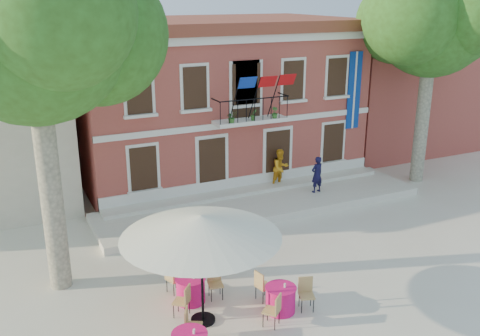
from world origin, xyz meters
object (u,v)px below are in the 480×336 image
Objects in this scene: pedestrian_navy at (317,174)px; cafe_table_1 at (281,298)px; plane_tree_east at (433,20)px; pedestrian_orange at (281,168)px; plane_tree_west at (32,30)px; patio_umbrella at (201,227)px; cafe_table_3 at (191,289)px.

cafe_table_1 is (-5.76, -7.03, -0.68)m from pedestrian_navy.
plane_tree_east is 9.37m from pedestrian_orange.
pedestrian_navy is 0.88× the size of cafe_table_1.
plane_tree_east is at bearing -21.52° from pedestrian_orange.
plane_tree_west is 12.75m from pedestrian_orange.
cafe_table_1 is (5.44, -4.15, -7.28)m from plane_tree_west.
pedestrian_orange is at bearing 60.67° from cafe_table_1.
plane_tree_west reaches higher than cafe_table_1.
patio_umbrella is 2.65m from cafe_table_3.
patio_umbrella is at bearing 167.29° from cafe_table_1.
pedestrian_orange reaches higher than pedestrian_navy.
cafe_table_1 is at bearing -12.71° from patio_umbrella.
cafe_table_1 is (-4.67, -8.32, -0.74)m from pedestrian_orange.
pedestrian_navy is 0.88× the size of cafe_table_3.
plane_tree_west is 6.43× the size of pedestrian_navy.
pedestrian_navy is at bearing 34.72° from cafe_table_3.
cafe_table_3 is (-13.61, -5.44, -7.06)m from plane_tree_east.
plane_tree_east is 15.82m from patio_umbrella.
pedestrian_navy is 9.11m from cafe_table_1.
pedestrian_navy reaches higher than cafe_table_1.
cafe_table_3 is (-6.81, -6.77, -0.74)m from pedestrian_orange.
cafe_table_1 is at bearing -148.63° from plane_tree_east.
patio_umbrella is at bearing -154.50° from plane_tree_east.
pedestrian_navy is 0.93× the size of pedestrian_orange.
plane_tree_west reaches higher than plane_tree_east.
pedestrian_orange is 0.95× the size of cafe_table_3.
pedestrian_navy reaches higher than cafe_table_3.
pedestrian_navy is at bearing 50.65° from cafe_table_1.
plane_tree_east is 2.38× the size of patio_umbrella.
cafe_table_1 is at bearing -129.85° from pedestrian_orange.
patio_umbrella is 2.32× the size of cafe_table_1.
cafe_table_3 is (0.04, 1.07, -2.42)m from patio_umbrella.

